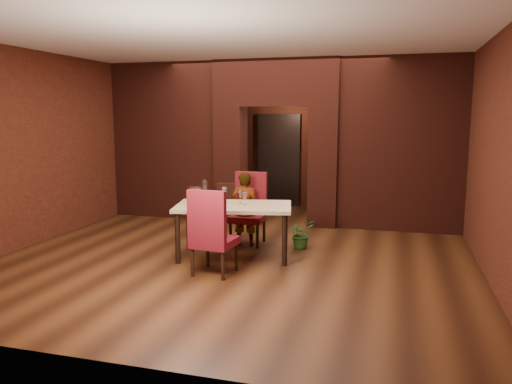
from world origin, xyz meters
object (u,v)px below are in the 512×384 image
wine_glass_c (245,199)px  wine_glass_a (224,195)px  water_bottle (205,190)px  dining_table (234,231)px  wine_bucket (195,195)px  chair_near (215,231)px  person_seated (245,209)px  potted_plant (301,234)px  chair_far (248,209)px  wine_glass_b (240,197)px

wine_glass_c → wine_glass_a: bearing=166.2°
wine_glass_c → water_bottle: size_ratio=0.56×
dining_table → wine_glass_c: bearing=3.3°
wine_bucket → chair_near: bearing=-53.0°
dining_table → water_bottle: (-0.54, 0.20, 0.57)m
person_seated → wine_bucket: size_ratio=5.00×
potted_plant → wine_glass_c: bearing=-133.9°
potted_plant → chair_far: bearing=-179.4°
chair_far → wine_glass_b: size_ratio=6.18×
person_seated → potted_plant: bearing=180.0°
wine_glass_c → water_bottle: 0.73m
dining_table → potted_plant: dining_table is taller
wine_glass_b → wine_bucket: 0.70m
chair_near → wine_bucket: bearing=-47.2°
person_seated → wine_glass_a: (-0.15, -0.57, 0.31)m
chair_far → water_bottle: chair_far is taller
wine_glass_c → wine_bucket: bearing=-175.8°
chair_near → person_seated: bearing=-82.4°
chair_far → wine_bucket: 1.05m
potted_plant → wine_bucket: bearing=-151.7°
water_bottle → chair_near: bearing=-62.1°
chair_far → dining_table: bearing=-89.8°
wine_glass_a → wine_glass_b: wine_glass_a is taller
chair_near → wine_glass_a: (-0.20, 0.97, 0.33)m
chair_far → wine_bucket: (-0.60, -0.80, 0.33)m
wine_glass_b → wine_bucket: size_ratio=0.79×
wine_glass_b → potted_plant: 1.24m
dining_table → chair_near: chair_near is taller
dining_table → chair_near: size_ratio=1.46×
dining_table → wine_bucket: wine_bucket is taller
chair_near → dining_table: bearing=-83.9°
chair_near → wine_bucket: chair_near is taller
wine_bucket → wine_glass_c: bearing=4.2°
wine_glass_c → potted_plant: bearing=46.1°
chair_far → potted_plant: 0.97m
person_seated → wine_bucket: person_seated is taller
person_seated → wine_glass_a: person_seated is taller
chair_near → wine_glass_b: bearing=-87.5°
dining_table → water_bottle: bearing=147.5°
wine_glass_c → wine_bucket: (-0.78, -0.06, 0.03)m
wine_bucket → chair_far: bearing=53.2°
person_seated → wine_glass_a: 0.67m
wine_glass_a → wine_glass_c: size_ratio=1.22×
wine_glass_b → dining_table: bearing=-112.0°
wine_bucket → potted_plant: (1.50, 0.81, -0.69)m
person_seated → dining_table: bearing=87.8°
water_bottle → potted_plant: 1.71m
chair_near → wine_glass_a: 1.04m
chair_far → wine_glass_b: bearing=-84.0°
wine_glass_a → potted_plant: 1.44m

